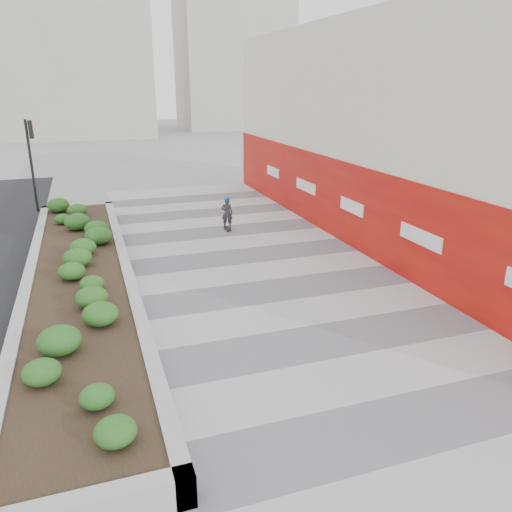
% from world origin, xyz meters
% --- Properties ---
extents(ground, '(160.00, 160.00, 0.00)m').
position_xyz_m(ground, '(0.00, 0.00, 0.00)').
color(ground, gray).
rests_on(ground, ground).
extents(walkway, '(8.00, 36.00, 0.01)m').
position_xyz_m(walkway, '(0.00, 3.00, 0.01)').
color(walkway, '#A8A8AD').
rests_on(walkway, ground).
extents(building, '(6.04, 24.08, 8.00)m').
position_xyz_m(building, '(6.98, 8.98, 3.98)').
color(building, beige).
rests_on(building, ground).
extents(planter, '(3.00, 18.00, 0.90)m').
position_xyz_m(planter, '(-5.50, 7.00, 0.42)').
color(planter, '#9E9EA0').
rests_on(planter, ground).
extents(traffic_signal_near, '(0.33, 0.28, 4.20)m').
position_xyz_m(traffic_signal_near, '(-7.23, 17.50, 2.76)').
color(traffic_signal_near, black).
rests_on(traffic_signal_near, ground).
extents(distant_bldg_north_l, '(16.00, 12.00, 20.00)m').
position_xyz_m(distant_bldg_north_l, '(-5.00, 55.00, 10.00)').
color(distant_bldg_north_l, '#ADAAA3').
rests_on(distant_bldg_north_l, ground).
extents(distant_bldg_north_r, '(14.00, 10.00, 24.00)m').
position_xyz_m(distant_bldg_north_r, '(15.00, 60.00, 12.00)').
color(distant_bldg_north_r, '#ADAAA3').
rests_on(distant_bldg_north_r, ground).
extents(manhole_cover, '(0.44, 0.44, 0.01)m').
position_xyz_m(manhole_cover, '(0.50, 3.00, 0.00)').
color(manhole_cover, '#595654').
rests_on(manhole_cover, ground).
extents(skateboarder, '(0.54, 0.74, 1.42)m').
position_xyz_m(skateboarder, '(0.27, 11.57, 0.72)').
color(skateboarder, beige).
rests_on(skateboarder, ground).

